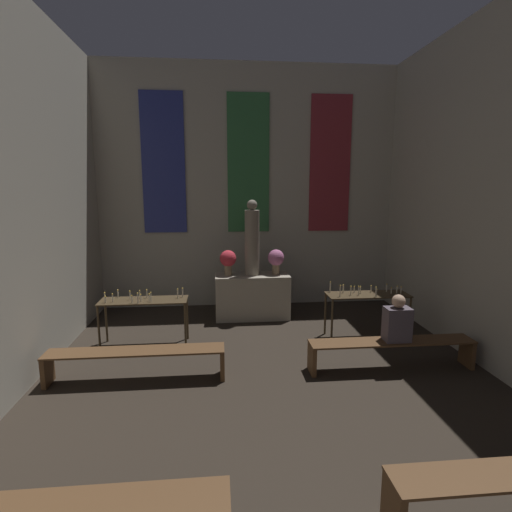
% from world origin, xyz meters
% --- Properties ---
extents(wall_back, '(6.55, 0.16, 5.13)m').
position_xyz_m(wall_back, '(0.00, 10.55, 2.59)').
color(wall_back, '#B2AD9E').
rests_on(wall_back, ground_plane).
extents(altar, '(1.46, 0.63, 0.88)m').
position_xyz_m(altar, '(0.00, 9.58, 0.44)').
color(altar, '#ADA38E').
rests_on(altar, ground_plane).
extents(statue, '(0.29, 0.29, 1.48)m').
position_xyz_m(statue, '(0.00, 9.58, 1.57)').
color(statue, gray).
rests_on(statue, altar).
extents(flower_vase_left, '(0.32, 0.32, 0.50)m').
position_xyz_m(flower_vase_left, '(-0.48, 9.58, 1.19)').
color(flower_vase_left, '#937A5B').
rests_on(flower_vase_left, altar).
extents(flower_vase_right, '(0.32, 0.32, 0.50)m').
position_xyz_m(flower_vase_right, '(0.48, 9.58, 1.19)').
color(flower_vase_right, '#937A5B').
rests_on(flower_vase_right, altar).
extents(candle_rack_left, '(1.41, 0.48, 0.96)m').
position_xyz_m(candle_rack_left, '(-1.90, 8.31, 0.69)').
color(candle_rack_left, '#473823').
rests_on(candle_rack_left, ground_plane).
extents(candle_rack_right, '(1.41, 0.48, 0.98)m').
position_xyz_m(candle_rack_right, '(1.89, 8.31, 0.69)').
color(candle_rack_right, '#473823').
rests_on(candle_rack_right, ground_plane).
extents(pew_back_left, '(2.38, 0.36, 0.43)m').
position_xyz_m(pew_back_left, '(-1.79, 7.07, 0.33)').
color(pew_back_left, brown).
rests_on(pew_back_left, ground_plane).
extents(pew_back_right, '(2.38, 0.36, 0.43)m').
position_xyz_m(pew_back_right, '(1.79, 7.07, 0.33)').
color(pew_back_right, brown).
rests_on(pew_back_right, ground_plane).
extents(person_seated, '(0.36, 0.24, 0.68)m').
position_xyz_m(person_seated, '(1.86, 7.07, 0.73)').
color(person_seated, '#564C56').
rests_on(person_seated, pew_back_right).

